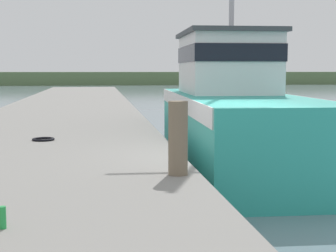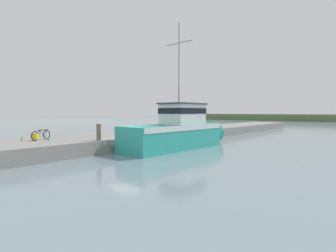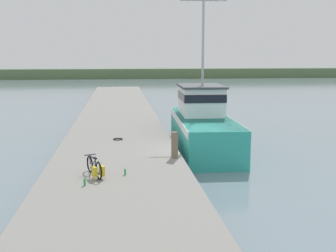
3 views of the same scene
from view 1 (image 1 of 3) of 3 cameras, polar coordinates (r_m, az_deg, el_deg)
ground_plane at (r=10.21m, az=6.43°, el=-8.43°), size 320.00×320.00×0.00m
dock_pier at (r=9.89m, az=-15.19°, el=-6.25°), size 5.75×80.00×0.96m
far_shoreline at (r=94.31m, az=12.41°, el=5.21°), size 180.00×5.00×2.20m
fishing_boat_main at (r=14.23m, az=6.96°, el=1.65°), size 3.28×10.97×10.00m
mooring_post at (r=7.95m, az=1.12°, el=-1.35°), size 0.30×0.30×1.15m
hose_coil at (r=12.25m, az=-13.65°, el=-1.43°), size 0.51×0.51×0.05m
water_bottle_on_curb at (r=5.62m, az=-17.86°, el=-9.63°), size 0.07×0.07×0.23m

